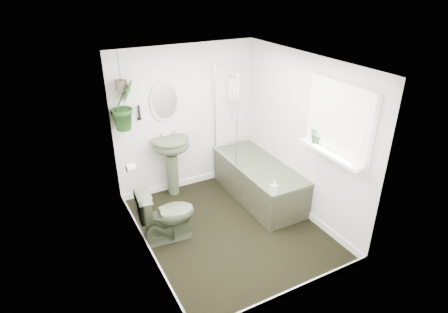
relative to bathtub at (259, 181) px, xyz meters
name	(u,v)px	position (x,y,z in m)	size (l,w,h in m)	color
floor	(229,229)	(-0.80, -0.50, -0.30)	(2.30, 2.80, 0.02)	black
ceiling	(230,61)	(-0.80, -0.50, 2.02)	(2.30, 2.80, 0.02)	white
wall_back	(186,119)	(-0.80, 0.91, 0.86)	(2.30, 0.02, 2.30)	white
wall_front	(300,210)	(-0.80, -1.91, 0.86)	(2.30, 0.02, 2.30)	white
wall_left	(140,175)	(-1.96, -0.50, 0.86)	(0.02, 2.80, 2.30)	white
wall_right	(303,137)	(0.36, -0.50, 0.86)	(0.02, 2.80, 2.30)	white
skirting	(229,225)	(-0.80, -0.50, -0.24)	(2.30, 2.80, 0.10)	white
bathtub	(259,181)	(0.00, 0.00, 0.00)	(0.72, 1.72, 0.58)	#434E35
bath_screen	(225,115)	(-0.33, 0.49, 0.99)	(0.04, 0.72, 1.40)	silver
shower_box	(233,89)	(0.00, 0.84, 1.26)	(0.20, 0.10, 0.35)	white
oval_mirror	(165,102)	(-1.14, 0.87, 1.21)	(0.46, 0.03, 0.62)	beige
wall_sconce	(139,113)	(-1.54, 0.86, 1.11)	(0.04, 0.04, 0.22)	black
toilet_roll_holder	(131,168)	(-1.90, 0.20, 0.61)	(0.11, 0.11, 0.11)	white
window_recess	(340,120)	(0.29, -1.20, 1.36)	(0.08, 1.00, 0.90)	white
window_sill	(331,153)	(0.22, -1.20, 0.94)	(0.18, 1.00, 0.04)	white
window_blinds	(337,120)	(0.24, -1.20, 1.36)	(0.01, 0.86, 0.76)	white
toilet	(167,215)	(-1.62, -0.30, 0.09)	(0.42, 0.74, 0.75)	#434E35
pedestal_sink	(172,167)	(-1.14, 0.74, 0.19)	(0.56, 0.48, 0.96)	#434E35
sill_plant	(317,134)	(0.25, -0.90, 1.07)	(0.20, 0.17, 0.22)	black
hanging_plant	(124,105)	(-1.77, 0.75, 1.29)	(0.38, 0.31, 0.69)	black
soap_bottle	(274,187)	(-0.29, -0.79, 0.38)	(0.08, 0.09, 0.19)	#2F2223
hanging_pot	(121,85)	(-1.77, 0.75, 1.57)	(0.16, 0.16, 0.12)	#443A2F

